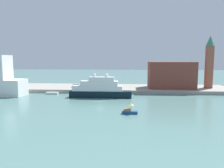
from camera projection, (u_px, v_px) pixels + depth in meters
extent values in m
plane|color=slate|center=(100.00, 101.00, 76.67)|extent=(400.00, 400.00, 0.00)
cube|color=gray|center=(108.00, 88.00, 103.57)|extent=(110.00, 22.52, 1.50)
cube|color=black|center=(101.00, 94.00, 84.14)|extent=(23.40, 3.95, 2.51)
cube|color=white|center=(97.00, 88.00, 83.96)|extent=(18.72, 3.64, 1.99)
cube|color=white|center=(99.00, 83.00, 83.68)|extent=(14.04, 3.32, 1.79)
cube|color=white|center=(102.00, 79.00, 83.41)|extent=(9.36, 3.01, 1.51)
cylinder|color=silver|center=(100.00, 73.00, 83.20)|extent=(0.16, 0.16, 2.70)
sphere|color=white|center=(107.00, 75.00, 83.11)|extent=(1.28, 1.28, 1.28)
sphere|color=white|center=(94.00, 75.00, 83.46)|extent=(1.28, 1.28, 1.28)
cube|color=navy|center=(130.00, 113.00, 59.54)|extent=(4.20, 1.30, 0.75)
cube|color=#8C6647|center=(127.00, 110.00, 59.50)|extent=(1.85, 1.04, 0.69)
cylinder|color=#B2B2B2|center=(131.00, 108.00, 59.37)|extent=(0.06, 0.06, 1.58)
cone|color=gold|center=(131.00, 104.00, 59.24)|extent=(1.47, 1.47, 0.51)
cube|color=silver|center=(52.00, 93.00, 91.27)|extent=(4.91, 1.59, 0.90)
cube|color=brown|center=(171.00, 75.00, 98.94)|extent=(19.90, 11.79, 11.69)
cube|color=#93513D|center=(209.00, 67.00, 98.32)|extent=(2.87, 2.87, 18.47)
cone|color=#387A5B|center=(210.00, 41.00, 96.95)|extent=(3.73, 3.73, 4.55)
cube|color=#1E4C99|center=(77.00, 86.00, 101.10)|extent=(4.26, 1.64, 0.85)
cube|color=#262D33|center=(76.00, 85.00, 101.03)|extent=(2.56, 1.48, 0.60)
cylinder|color=#334C8C|center=(86.00, 88.00, 94.74)|extent=(0.36, 0.36, 1.50)
sphere|color=tan|center=(86.00, 86.00, 94.64)|extent=(0.24, 0.24, 0.24)
cylinder|color=black|center=(105.00, 89.00, 93.22)|extent=(0.39, 0.39, 0.79)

